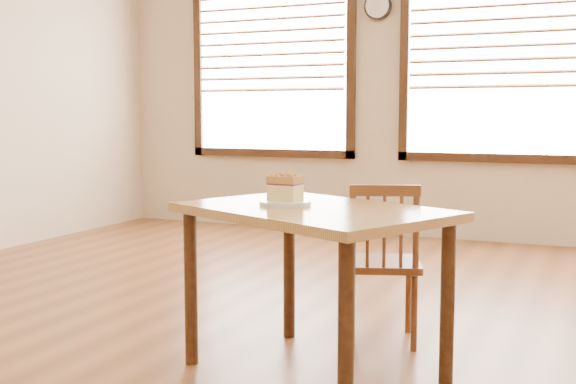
# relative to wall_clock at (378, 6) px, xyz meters

# --- Properties ---
(window_left) EXTENTS (1.76, 0.10, 1.96)m
(window_left) POSITION_rel_wall_clock_xyz_m (-1.10, 0.01, -0.34)
(window_left) COLOR white
(window_left) RESTS_ON room_shell
(window_right) EXTENTS (1.76, 0.10, 1.96)m
(window_right) POSITION_rel_wall_clock_xyz_m (1.10, 0.01, -0.34)
(window_right) COLOR white
(window_right) RESTS_ON room_shell
(wall_clock) EXTENTS (0.26, 0.05, 0.26)m
(wall_clock) POSITION_rel_wall_clock_xyz_m (0.00, 0.00, 0.00)
(wall_clock) COLOR black
(wall_clock) RESTS_ON room_shell
(cafe_table_main) EXTENTS (1.33, 1.14, 0.75)m
(cafe_table_main) POSITION_rel_wall_clock_xyz_m (0.85, -3.75, -1.51)
(cafe_table_main) COLOR tan
(cafe_table_main) RESTS_ON ground
(cafe_chair_main) EXTENTS (0.47, 0.47, 0.82)m
(cafe_chair_main) POSITION_rel_wall_clock_xyz_m (1.00, -3.18, -1.73)
(cafe_chair_main) COLOR brown
(cafe_chair_main) RESTS_ON ground
(plate) EXTENTS (0.23, 0.23, 0.02)m
(plate) POSITION_rel_wall_clock_xyz_m (0.71, -3.73, -1.39)
(plate) COLOR white
(plate) RESTS_ON cafe_table_main
(cake_slice) EXTENTS (0.15, 0.11, 0.13)m
(cake_slice) POSITION_rel_wall_clock_xyz_m (0.71, -3.73, -1.32)
(cake_slice) COLOR #E9DC84
(cake_slice) RESTS_ON plate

